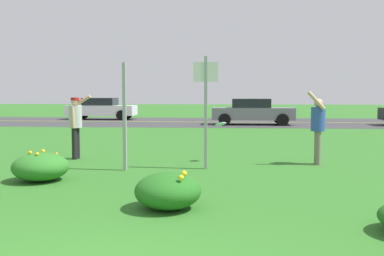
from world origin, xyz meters
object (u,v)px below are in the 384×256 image
Objects in this scene: person_thrower_red_cap_gray_shirt at (76,121)px; frisbee_pale_blue at (221,124)px; sign_post_near_path at (125,117)px; sign_post_by_roadside at (206,101)px; car_white_center_left at (101,108)px; person_catcher_blue_shirt at (318,125)px; car_gray_center_right at (252,111)px.

person_thrower_red_cap_gray_shirt is 5.82× the size of frisbee_pale_blue.
sign_post_near_path is 0.94× the size of sign_post_by_roadside.
frisbee_pale_blue is at bearing -2.23° from person_thrower_red_cap_gray_shirt.
car_white_center_left is (-4.63, 18.31, -0.25)m from person_thrower_red_cap_gray_shirt.
car_white_center_left is (-6.33, 19.96, -0.46)m from sign_post_near_path.
frisbee_pale_blue is at bearing 35.51° from sign_post_near_path.
person_catcher_blue_shirt is 0.40× the size of car_white_center_left.
sign_post_by_roadside is at bearing -161.34° from person_catcher_blue_shirt.
frisbee_pale_blue is 0.06× the size of car_gray_center_right.
sign_post_by_roadside is at bearing -96.54° from car_gray_center_right.
person_thrower_red_cap_gray_shirt is at bearing -75.81° from car_white_center_left.
person_catcher_blue_shirt is 14.39m from car_gray_center_right.
sign_post_near_path is at bearing -169.29° from sign_post_by_roadside.
sign_post_by_roadside reaches higher than person_thrower_red_cap_gray_shirt.
sign_post_by_roadside is 1.43× the size of person_catcher_blue_shirt.
car_gray_center_right is (-0.91, 14.36, -0.22)m from person_catcher_blue_shirt.
sign_post_near_path is 2.59m from frisbee_pale_blue.
person_catcher_blue_shirt is 2.36m from frisbee_pale_blue.
car_gray_center_right is at bearing 83.46° from sign_post_by_roadside.
sign_post_by_roadside is 2.87m from person_catcher_blue_shirt.
frisbee_pale_blue is at bearing 173.65° from person_catcher_blue_shirt.
car_gray_center_right is at bearing 77.22° from sign_post_near_path.
person_catcher_blue_shirt is (2.66, 0.90, -0.59)m from sign_post_by_roadside.
sign_post_near_path reaches higher than car_gray_center_right.
car_white_center_left is (-8.43, 18.46, -0.21)m from frisbee_pale_blue.
person_catcher_blue_shirt is 21.61m from car_white_center_left.
sign_post_near_path reaches higher than frisbee_pale_blue.
person_catcher_blue_shirt reaches higher than person_thrower_red_cap_gray_shirt.
car_white_center_left is at bearing 114.54° from frisbee_pale_blue.
frisbee_pale_blue is (0.31, 1.16, -0.59)m from sign_post_by_roadside.
sign_post_near_path is 4.63m from person_catcher_blue_shirt.
car_gray_center_right is (5.24, 13.95, -0.25)m from person_thrower_red_cap_gray_shirt.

